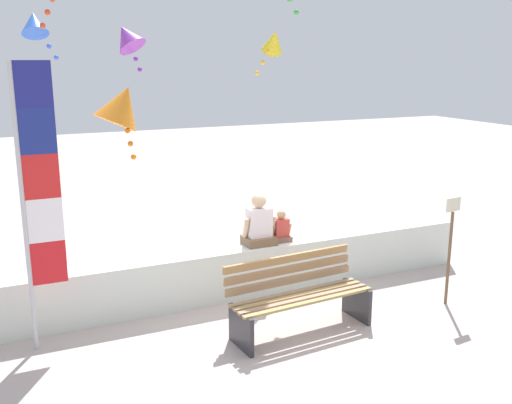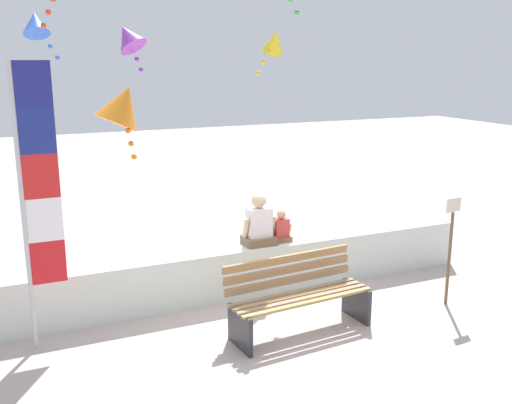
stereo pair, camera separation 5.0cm
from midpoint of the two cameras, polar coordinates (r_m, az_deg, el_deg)
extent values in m
plane|color=#B7A59D|center=(7.60, 1.43, -11.02)|extent=(40.00, 40.00, 0.00)
cube|color=silver|center=(8.19, -1.14, -6.56)|extent=(6.99, 0.51, 0.68)
cube|color=#9E844D|center=(6.90, 5.44, -9.67)|extent=(1.76, 0.21, 0.03)
cube|color=#9C785A|center=(6.99, 4.92, -9.35)|extent=(1.76, 0.21, 0.03)
cube|color=#A2814F|center=(7.07, 4.41, -9.04)|extent=(1.76, 0.21, 0.03)
cube|color=#977957|center=(7.16, 3.92, -8.74)|extent=(1.76, 0.21, 0.03)
cube|color=#9E7A58|center=(7.20, 3.47, -7.58)|extent=(1.75, 0.18, 0.10)
cube|color=#9E764F|center=(7.17, 3.39, -6.55)|extent=(1.75, 0.18, 0.10)
cube|color=#A77B4A|center=(7.14, 3.31, -5.52)|extent=(1.75, 0.18, 0.10)
cube|color=#2D2D33|center=(6.75, -1.34, -12.28)|extent=(0.09, 0.53, 0.45)
cube|color=#2D2D33|center=(7.56, 9.90, -9.50)|extent=(0.09, 0.53, 0.45)
cube|color=brown|center=(8.13, 0.46, -3.73)|extent=(0.42, 0.35, 0.12)
cube|color=white|center=(8.05, 0.47, -1.97)|extent=(0.33, 0.21, 0.40)
cylinder|color=#DCB28C|center=(7.97, -0.80, -2.50)|extent=(0.07, 0.16, 0.29)
cylinder|color=#DCB28C|center=(8.13, 1.82, -2.17)|extent=(0.07, 0.16, 0.29)
sphere|color=#DCB28C|center=(7.97, 0.47, 0.12)|extent=(0.20, 0.20, 0.20)
cube|color=brown|center=(8.27, 2.61, -3.58)|extent=(0.26, 0.22, 0.07)
cube|color=#C74037|center=(8.23, 2.63, -2.50)|extent=(0.20, 0.13, 0.25)
cylinder|color=tan|center=(8.17, 1.87, -2.83)|extent=(0.04, 0.10, 0.18)
cylinder|color=tan|center=(8.28, 3.44, -2.62)|extent=(0.04, 0.10, 0.18)
sphere|color=tan|center=(8.17, 2.64, -1.22)|extent=(0.13, 0.13, 0.13)
cylinder|color=#B7B7BC|center=(6.73, -21.47, -0.97)|extent=(0.05, 0.05, 3.17)
cube|color=red|center=(6.91, -19.29, -5.54)|extent=(0.37, 0.02, 0.48)
cube|color=white|center=(6.77, -19.61, -1.67)|extent=(0.37, 0.02, 0.48)
cube|color=red|center=(6.66, -19.95, 2.35)|extent=(0.37, 0.02, 0.48)
cube|color=navy|center=(6.59, -20.29, 6.47)|extent=(0.37, 0.02, 0.48)
cube|color=navy|center=(6.55, -20.65, 10.66)|extent=(0.37, 0.02, 0.48)
cone|color=yellow|center=(10.56, 1.97, 15.35)|extent=(0.43, 0.57, 0.53)
sphere|color=yellow|center=(10.52, 1.43, 14.38)|extent=(0.08, 0.08, 0.08)
sphere|color=yellow|center=(10.49, 0.89, 13.40)|extent=(0.08, 0.08, 0.08)
sphere|color=yellow|center=(10.46, 0.35, 12.42)|extent=(0.08, 0.08, 0.08)
cone|color=purple|center=(10.41, -12.17, 15.42)|extent=(0.78, 0.80, 0.61)
sphere|color=purple|center=(10.49, -11.76, 14.44)|extent=(0.08, 0.08, 0.08)
sphere|color=purple|center=(10.56, -11.36, 13.48)|extent=(0.08, 0.08, 0.08)
sphere|color=purple|center=(10.64, -10.98, 12.52)|extent=(0.08, 0.08, 0.08)
cone|color=blue|center=(10.52, -20.50, 15.96)|extent=(0.44, 0.56, 0.53)
sphere|color=#416CEE|center=(10.52, -19.85, 15.03)|extent=(0.08, 0.08, 0.08)
sphere|color=#416CEE|center=(10.53, -19.21, 14.10)|extent=(0.08, 0.08, 0.08)
sphere|color=#416CEE|center=(10.54, -18.58, 13.16)|extent=(0.08, 0.08, 0.08)
sphere|color=green|center=(9.23, 4.15, 17.91)|extent=(0.08, 0.08, 0.08)
sphere|color=#E04521|center=(8.88, -19.37, 16.98)|extent=(0.08, 0.08, 0.08)
sphere|color=#E04521|center=(8.81, -19.79, 15.80)|extent=(0.08, 0.08, 0.08)
cone|color=orange|center=(9.02, -12.71, 9.18)|extent=(0.93, 0.77, 0.80)
sphere|color=orange|center=(8.94, -12.44, 8.00)|extent=(0.08, 0.08, 0.08)
sphere|color=orange|center=(8.87, -12.16, 6.79)|extent=(0.08, 0.08, 0.08)
sphere|color=orange|center=(8.80, -11.88, 5.57)|extent=(0.08, 0.08, 0.08)
sphere|color=orange|center=(8.73, -11.60, 4.33)|extent=(0.08, 0.08, 0.08)
cylinder|color=brown|center=(8.12, 18.41, -5.28)|extent=(0.04, 0.04, 1.27)
cube|color=beige|center=(7.92, 18.81, -0.26)|extent=(0.24, 0.05, 0.18)
camera|label=1|loc=(0.03, -89.82, 0.04)|focal=41.20mm
camera|label=2|loc=(0.03, 90.18, -0.04)|focal=41.20mm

